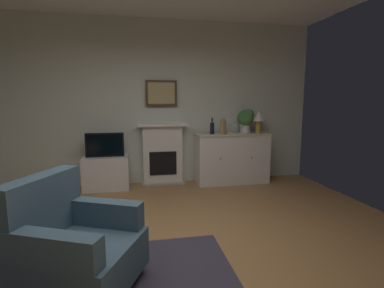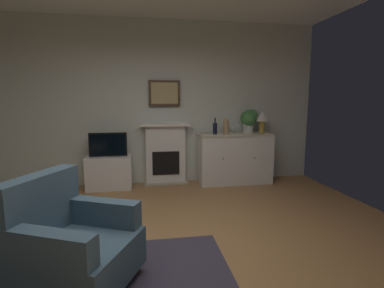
{
  "view_description": "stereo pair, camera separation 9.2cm",
  "coord_description": "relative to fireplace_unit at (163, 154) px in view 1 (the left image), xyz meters",
  "views": [
    {
      "loc": [
        -0.29,
        -2.52,
        1.48
      ],
      "look_at": [
        0.33,
        0.69,
        1.0
      ],
      "focal_mm": 27.03,
      "sensor_mm": 36.0,
      "label": 1
    },
    {
      "loc": [
        -0.2,
        -2.53,
        1.48
      ],
      "look_at": [
        0.33,
        0.69,
        1.0
      ],
      "focal_mm": 27.03,
      "sensor_mm": 36.0,
      "label": 2
    }
  ],
  "objects": [
    {
      "name": "framed_picture",
      "position": [
        -0.0,
        0.05,
        1.08
      ],
      "size": [
        0.55,
        0.04,
        0.45
      ],
      "color": "#473323"
    },
    {
      "name": "tv_cabinet",
      "position": [
        -0.98,
        -0.16,
        -0.27
      ],
      "size": [
        0.75,
        0.42,
        0.56
      ],
      "color": "white",
      "rests_on": "ground_plane"
    },
    {
      "name": "sideboard_cabinet",
      "position": [
        1.25,
        -0.18,
        -0.09
      ],
      "size": [
        1.34,
        0.49,
        0.91
      ],
      "color": "white",
      "rests_on": "ground_plane"
    },
    {
      "name": "wall_rear",
      "position": [
        -0.17,
        0.13,
        0.9
      ],
      "size": [
        5.94,
        0.06,
        2.9
      ],
      "primitive_type": "cube",
      "color": "silver",
      "rests_on": "ground_plane"
    },
    {
      "name": "tv_set",
      "position": [
        -0.98,
        -0.19,
        0.22
      ],
      "size": [
        0.62,
        0.07,
        0.4
      ],
      "color": "black",
      "rests_on": "tv_cabinet"
    },
    {
      "name": "fireplace_unit",
      "position": [
        0.0,
        0.0,
        0.0
      ],
      "size": [
        0.87,
        0.3,
        1.1
      ],
      "color": "white",
      "rests_on": "ground_plane"
    },
    {
      "name": "wine_bottle",
      "position": [
        0.86,
        -0.22,
        0.47
      ],
      "size": [
        0.08,
        0.08,
        0.29
      ],
      "color": "black",
      "rests_on": "sideboard_cabinet"
    },
    {
      "name": "potted_plant_small",
      "position": [
        1.52,
        -0.13,
        0.62
      ],
      "size": [
        0.3,
        0.3,
        0.43
      ],
      "color": "beige",
      "rests_on": "sideboard_cabinet"
    },
    {
      "name": "wine_glass_right",
      "position": [
        1.41,
        -0.21,
        0.48
      ],
      "size": [
        0.07,
        0.07,
        0.16
      ],
      "color": "silver",
      "rests_on": "sideboard_cabinet"
    },
    {
      "name": "armchair",
      "position": [
        -0.96,
        -2.91,
        -0.17
      ],
      "size": [
        1.05,
        1.03,
        0.92
      ],
      "color": "#3F596B",
      "rests_on": "ground_plane"
    },
    {
      "name": "table_lamp",
      "position": [
        1.75,
        -0.18,
        0.64
      ],
      "size": [
        0.26,
        0.26,
        0.4
      ],
      "color": "#B79338",
      "rests_on": "sideboard_cabinet"
    },
    {
      "name": "vase_decorative",
      "position": [
        1.06,
        -0.23,
        0.5
      ],
      "size": [
        0.11,
        0.11,
        0.28
      ],
      "color": "#9E7F5B",
      "rests_on": "sideboard_cabinet"
    },
    {
      "name": "wine_glass_center",
      "position": [
        1.3,
        -0.19,
        0.48
      ],
      "size": [
        0.07,
        0.07,
        0.16
      ],
      "color": "silver",
      "rests_on": "sideboard_cabinet"
    },
    {
      "name": "ground_plane",
      "position": [
        -0.17,
        -2.62,
        -0.6
      ],
      "size": [
        5.94,
        5.55,
        0.1
      ],
      "primitive_type": "cube",
      "color": "#9E7042",
      "rests_on": "ground"
    },
    {
      "name": "wine_glass_left",
      "position": [
        1.19,
        -0.2,
        0.48
      ],
      "size": [
        0.07,
        0.07,
        0.16
      ],
      "color": "silver",
      "rests_on": "sideboard_cabinet"
    }
  ]
}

